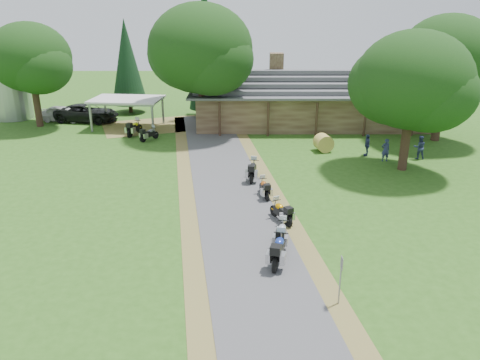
{
  "coord_description": "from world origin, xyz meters",
  "views": [
    {
      "loc": [
        -0.44,
        -18.28,
        10.35
      ],
      "look_at": [
        -0.37,
        4.87,
        1.6
      ],
      "focal_mm": 35.0,
      "sensor_mm": 36.0,
      "label": 1
    }
  ],
  "objects_px": {
    "motorcycle_row_e": "(253,169)",
    "carport": "(128,113)",
    "hay_bale": "(324,143)",
    "lodge": "(309,97)",
    "motorcycle_carport_a": "(134,127)",
    "motorcycle_row_c": "(281,211)",
    "motorcycle_carport_b": "(149,133)",
    "motorcycle_row_b": "(282,233)",
    "silo": "(9,81)",
    "motorcycle_row_a": "(279,248)",
    "motorcycle_row_d": "(264,187)",
    "car_white_sedan": "(62,112)",
    "car_dark_suv": "(86,109)"
  },
  "relations": [
    {
      "from": "motorcycle_row_e",
      "to": "carport",
      "type": "bearing_deg",
      "value": 46.85
    },
    {
      "from": "motorcycle_row_e",
      "to": "hay_bale",
      "type": "distance_m",
      "value": 8.13
    },
    {
      "from": "lodge",
      "to": "motorcycle_row_e",
      "type": "distance_m",
      "value": 15.9
    },
    {
      "from": "motorcycle_carport_a",
      "to": "hay_bale",
      "type": "relative_size",
      "value": 1.59
    },
    {
      "from": "motorcycle_row_c",
      "to": "motorcycle_carport_b",
      "type": "xyz_separation_m",
      "value": [
        -9.34,
        15.07,
        -0.01
      ]
    },
    {
      "from": "motorcycle_row_b",
      "to": "motorcycle_row_e",
      "type": "height_order",
      "value": "motorcycle_row_e"
    },
    {
      "from": "silo",
      "to": "motorcycle_row_a",
      "type": "bearing_deg",
      "value": -49.18
    },
    {
      "from": "motorcycle_row_d",
      "to": "motorcycle_row_b",
      "type": "bearing_deg",
      "value": 174.1
    },
    {
      "from": "lodge",
      "to": "motorcycle_row_c",
      "type": "relative_size",
      "value": 12.34
    },
    {
      "from": "motorcycle_row_a",
      "to": "motorcycle_row_b",
      "type": "distance_m",
      "value": 1.61
    },
    {
      "from": "motorcycle_row_d",
      "to": "hay_bale",
      "type": "bearing_deg",
      "value": -39.82
    },
    {
      "from": "car_white_sedan",
      "to": "motorcycle_row_c",
      "type": "relative_size",
      "value": 3.17
    },
    {
      "from": "motorcycle_carport_b",
      "to": "motorcycle_carport_a",
      "type": "bearing_deg",
      "value": 81.0
    },
    {
      "from": "motorcycle_row_b",
      "to": "silo",
      "type": "bearing_deg",
      "value": 54.18
    },
    {
      "from": "car_white_sedan",
      "to": "motorcycle_row_a",
      "type": "relative_size",
      "value": 2.73
    },
    {
      "from": "car_white_sedan",
      "to": "motorcycle_row_b",
      "type": "bearing_deg",
      "value": -133.78
    },
    {
      "from": "motorcycle_carport_b",
      "to": "hay_bale",
      "type": "xyz_separation_m",
      "value": [
        13.54,
        -2.99,
        0.05
      ]
    },
    {
      "from": "motorcycle_carport_b",
      "to": "motorcycle_row_e",
      "type": "bearing_deg",
      "value": -100.48
    },
    {
      "from": "hay_bale",
      "to": "motorcycle_carport_a",
      "type": "bearing_deg",
      "value": 163.06
    },
    {
      "from": "motorcycle_row_b",
      "to": "motorcycle_row_c",
      "type": "height_order",
      "value": "motorcycle_row_b"
    },
    {
      "from": "motorcycle_carport_a",
      "to": "motorcycle_row_b",
      "type": "bearing_deg",
      "value": -132.87
    },
    {
      "from": "silo",
      "to": "car_white_sedan",
      "type": "distance_m",
      "value": 5.82
    },
    {
      "from": "car_dark_suv",
      "to": "motorcycle_carport_b",
      "type": "xyz_separation_m",
      "value": [
        6.94,
        -6.5,
        -0.63
      ]
    },
    {
      "from": "car_white_sedan",
      "to": "motorcycle_carport_a",
      "type": "bearing_deg",
      "value": -113.91
    },
    {
      "from": "motorcycle_row_a",
      "to": "motorcycle_row_e",
      "type": "distance_m",
      "value": 10.09
    },
    {
      "from": "silo",
      "to": "car_dark_suv",
      "type": "xyz_separation_m",
      "value": [
        7.4,
        -1.31,
        -2.32
      ]
    },
    {
      "from": "motorcycle_row_c",
      "to": "motorcycle_carport_b",
      "type": "relative_size",
      "value": 1.02
    },
    {
      "from": "motorcycle_row_c",
      "to": "motorcycle_carport_a",
      "type": "height_order",
      "value": "motorcycle_carport_a"
    },
    {
      "from": "motorcycle_row_a",
      "to": "motorcycle_row_c",
      "type": "distance_m",
      "value": 4.04
    },
    {
      "from": "motorcycle_carport_b",
      "to": "car_white_sedan",
      "type": "bearing_deg",
      "value": 92.27
    },
    {
      "from": "motorcycle_row_b",
      "to": "motorcycle_row_e",
      "type": "distance_m",
      "value": 8.55
    },
    {
      "from": "car_dark_suv",
      "to": "motorcycle_row_d",
      "type": "height_order",
      "value": "car_dark_suv"
    },
    {
      "from": "motorcycle_row_d",
      "to": "lodge",
      "type": "bearing_deg",
      "value": -26.71
    },
    {
      "from": "motorcycle_row_b",
      "to": "hay_bale",
      "type": "bearing_deg",
      "value": -5.49
    },
    {
      "from": "hay_bale",
      "to": "motorcycle_row_a",
      "type": "bearing_deg",
      "value": -106.11
    },
    {
      "from": "motorcycle_row_c",
      "to": "motorcycle_row_e",
      "type": "xyz_separation_m",
      "value": [
        -1.25,
        6.05,
        0.08
      ]
    },
    {
      "from": "car_dark_suv",
      "to": "motorcycle_carport_b",
      "type": "bearing_deg",
      "value": -123.13
    },
    {
      "from": "car_dark_suv",
      "to": "hay_bale",
      "type": "distance_m",
      "value": 22.58
    },
    {
      "from": "car_white_sedan",
      "to": "motorcycle_carport_b",
      "type": "distance_m",
      "value": 11.38
    },
    {
      "from": "car_dark_suv",
      "to": "motorcycle_carport_b",
      "type": "relative_size",
      "value": 3.71
    },
    {
      "from": "motorcycle_row_a",
      "to": "silo",
      "type": "bearing_deg",
      "value": 55.0
    },
    {
      "from": "carport",
      "to": "motorcycle_row_e",
      "type": "xyz_separation_m",
      "value": [
        10.67,
        -13.21,
        -0.63
      ]
    },
    {
      "from": "motorcycle_row_d",
      "to": "car_white_sedan",
      "type": "bearing_deg",
      "value": 33.41
    },
    {
      "from": "lodge",
      "to": "motorcycle_row_a",
      "type": "height_order",
      "value": "lodge"
    },
    {
      "from": "lodge",
      "to": "hay_bale",
      "type": "relative_size",
      "value": 16.85
    },
    {
      "from": "car_dark_suv",
      "to": "carport",
      "type": "bearing_deg",
      "value": -107.81
    },
    {
      "from": "silo",
      "to": "carport",
      "type": "distance_m",
      "value": 12.5
    },
    {
      "from": "motorcycle_row_d",
      "to": "motorcycle_row_e",
      "type": "bearing_deg",
      "value": 0.74
    },
    {
      "from": "carport",
      "to": "motorcycle_carport_a",
      "type": "distance_m",
      "value": 2.88
    },
    {
      "from": "motorcycle_row_d",
      "to": "motorcycle_carport_b",
      "type": "xyz_separation_m",
      "value": [
        -8.66,
        11.8,
        0.02
      ]
    }
  ]
}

